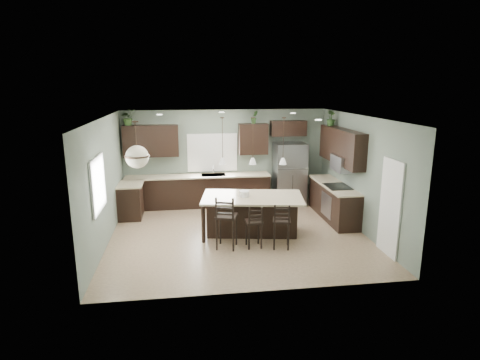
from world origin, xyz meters
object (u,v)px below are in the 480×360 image
object	(u,v)px
bar_stool_center	(254,226)
plant_back_left	(128,117)
kitchen_island	(252,215)
bar_stool_right	(281,225)
bar_stool_left	(227,222)
serving_dish	(244,194)
refrigerator	(289,174)

from	to	relation	value
bar_stool_center	plant_back_left	world-z (taller)	plant_back_left
kitchen_island	bar_stool_center	world-z (taller)	bar_stool_center
bar_stool_right	plant_back_left	xyz separation A→B (m)	(-3.57, 3.47, 2.11)
kitchen_island	bar_stool_right	bearing A→B (deg)	-53.89
bar_stool_left	plant_back_left	world-z (taller)	plant_back_left
serving_dish	bar_stool_left	distance (m)	1.04
serving_dish	bar_stool_center	world-z (taller)	serving_dish
refrigerator	bar_stool_center	xyz separation A→B (m)	(-1.61, -3.07, -0.44)
kitchen_island	bar_stool_right	size ratio (longest dim) A/B	2.29
kitchen_island	bar_stool_right	world-z (taller)	bar_stool_right
plant_back_left	bar_stool_left	bearing A→B (deg)	-54.21
kitchen_island	refrigerator	bearing A→B (deg)	65.58
refrigerator	serving_dish	world-z (taller)	refrigerator
kitchen_island	plant_back_left	world-z (taller)	plant_back_left
serving_dish	plant_back_left	xyz separation A→B (m)	(-2.89, 2.48, 1.63)
bar_stool_left	bar_stool_right	size ratio (longest dim) A/B	1.16
kitchen_island	bar_stool_left	size ratio (longest dim) A/B	1.97
refrigerator	bar_stool_right	distance (m)	3.38
bar_stool_right	plant_back_left	bearing A→B (deg)	148.86
bar_stool_left	plant_back_left	xyz separation A→B (m)	(-2.38, 3.30, 2.03)
bar_stool_left	bar_stool_right	distance (m)	1.20
bar_stool_right	bar_stool_center	bearing A→B (deg)	-178.80
kitchen_island	bar_stool_center	xyz separation A→B (m)	(-0.11, -0.83, 0.02)
kitchen_island	bar_stool_right	xyz separation A→B (m)	(0.48, -0.96, 0.05)
bar_stool_left	plant_back_left	size ratio (longest dim) A/B	2.67
serving_dish	bar_stool_left	xyz separation A→B (m)	(-0.51, -0.82, -0.40)
refrigerator	plant_back_left	distance (m)	4.90
refrigerator	bar_stool_left	size ratio (longest dim) A/B	1.54
serving_dish	bar_stool_left	bearing A→B (deg)	-121.85
kitchen_island	bar_stool_left	world-z (taller)	bar_stool_left
bar_stool_left	bar_stool_center	world-z (taller)	bar_stool_left
bar_stool_left	bar_stool_center	xyz separation A→B (m)	(0.60, -0.04, -0.12)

